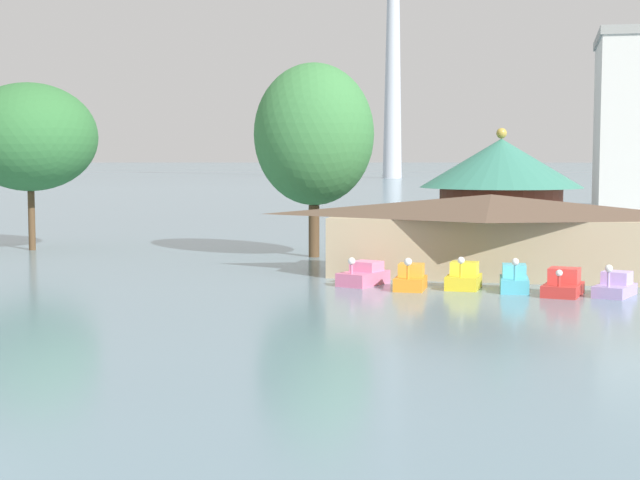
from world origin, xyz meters
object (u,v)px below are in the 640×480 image
pedal_boat_pink (364,275)px  boathouse (491,233)px  shoreline_tree_mid (314,135)px  pedal_boat_cyan (514,280)px  pedal_boat_red (563,285)px  pedal_boat_orange (411,279)px  pedal_boat_lavender (615,286)px  shoreline_tree_tall_left (30,137)px  pedal_boat_yellow (464,278)px  green_roof_pavilion (501,190)px

pedal_boat_pink → boathouse: boathouse is taller
pedal_boat_pink → shoreline_tree_mid: size_ratio=0.26×
pedal_boat_cyan → pedal_boat_red: 2.54m
pedal_boat_orange → pedal_boat_lavender: (9.90, -0.03, -0.06)m
pedal_boat_pink → shoreline_tree_tall_left: shoreline_tree_tall_left is taller
pedal_boat_pink → pedal_boat_yellow: size_ratio=1.34×
green_roof_pavilion → boathouse: bearing=-90.2°
green_roof_pavilion → pedal_boat_orange: bearing=-101.8°
pedal_boat_pink → pedal_boat_orange: size_ratio=1.43×
pedal_boat_yellow → shoreline_tree_mid: shoreline_tree_mid is taller
green_roof_pavilion → shoreline_tree_tall_left: (-32.86, -2.64, 3.56)m
green_roof_pavilion → shoreline_tree_mid: bearing=-167.0°
pedal_boat_orange → pedal_boat_cyan: 5.15m
boathouse → pedal_boat_yellow: bearing=-100.2°
pedal_boat_yellow → boathouse: 6.00m
pedal_boat_cyan → pedal_boat_lavender: size_ratio=0.95×
pedal_boat_pink → shoreline_tree_mid: shoreline_tree_mid is taller
pedal_boat_orange → pedal_boat_red: (7.47, -0.28, -0.02)m
pedal_boat_yellow → pedal_boat_cyan: pedal_boat_cyan is taller
pedal_boat_cyan → pedal_boat_lavender: 4.84m
pedal_boat_cyan → shoreline_tree_tall_left: bearing=-115.8°
pedal_boat_cyan → shoreline_tree_mid: shoreline_tree_mid is taller
pedal_boat_yellow → pedal_boat_red: bearing=78.9°
pedal_boat_orange → shoreline_tree_tall_left: (-29.24, 14.69, 7.52)m
shoreline_tree_tall_left → shoreline_tree_mid: 20.78m
boathouse → green_roof_pavilion: size_ratio=1.76×
pedal_boat_yellow → pedal_boat_red: pedal_boat_yellow is taller
pedal_boat_cyan → pedal_boat_orange: bearing=-86.3°
pedal_boat_cyan → shoreline_tree_mid: 20.85m
pedal_boat_cyan → pedal_boat_red: (2.36, -0.94, -0.03)m
pedal_boat_lavender → boathouse: size_ratio=0.16×
pedal_boat_yellow → shoreline_tree_mid: bearing=-137.5°
pedal_boat_orange → green_roof_pavilion: green_roof_pavilion is taller
pedal_boat_orange → pedal_boat_pink: bearing=-117.1°
boathouse → pedal_boat_pink: bearing=-139.9°
pedal_boat_lavender → pedal_boat_cyan: bearing=-78.6°
pedal_boat_pink → pedal_boat_red: (10.12, -1.64, 0.01)m
boathouse → pedal_boat_red: bearing=-60.6°
green_roof_pavilion → shoreline_tree_tall_left: bearing=-175.4°
shoreline_tree_mid → pedal_boat_cyan: bearing=-45.7°
pedal_boat_yellow → green_roof_pavilion: (1.04, 16.34, 3.95)m
pedal_boat_orange → pedal_boat_cyan: size_ratio=0.82×
shoreline_tree_tall_left → pedal_boat_orange: bearing=-26.7°
pedal_boat_orange → pedal_boat_yellow: bearing=110.8°
pedal_boat_red → green_roof_pavilion: (-3.85, 17.61, 3.99)m
pedal_boat_red → pedal_boat_yellow: bearing=-94.3°
pedal_boat_pink → pedal_boat_red: pedal_boat_pink is taller
green_roof_pavilion → pedal_boat_pink: bearing=-111.4°
pedal_boat_yellow → boathouse: (1.01, 5.61, 1.86)m
green_roof_pavilion → pedal_boat_lavender: bearing=-70.1°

